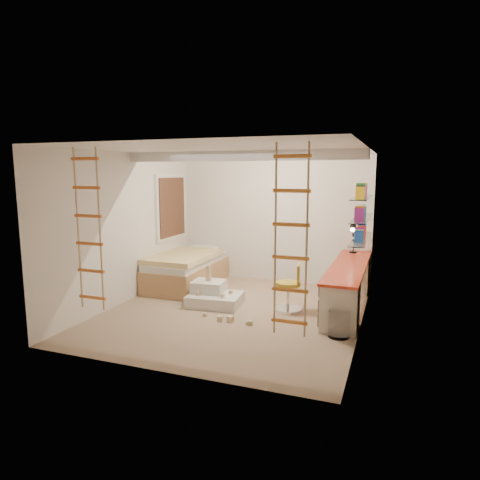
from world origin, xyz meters
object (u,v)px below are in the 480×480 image
at_px(play_platform, 213,296).
at_px(bed, 187,270).
at_px(desk, 348,285).
at_px(swivel_chair, 289,294).

bearing_deg(play_platform, bed, 136.18).
height_order(desk, swivel_chair, swivel_chair).
bearing_deg(desk, bed, 173.51).
distance_m(desk, swivel_chair, 1.01).
relative_size(bed, swivel_chair, 2.54).
xyz_separation_m(swivel_chair, play_platform, (-1.31, -0.13, -0.14)).
bearing_deg(bed, swivel_chair, -19.87).
bearing_deg(play_platform, swivel_chair, 5.52).
bearing_deg(swivel_chair, play_platform, -174.48).
xyz_separation_m(bed, swivel_chair, (2.31, -0.83, -0.04)).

